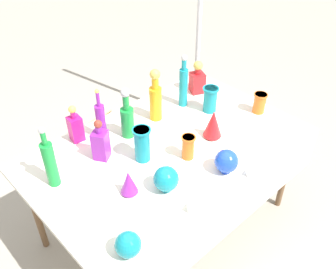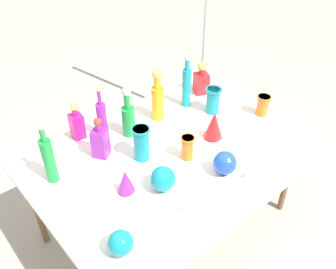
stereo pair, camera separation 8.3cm
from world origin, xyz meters
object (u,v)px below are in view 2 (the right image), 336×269
Objects in this scene: tall_bottle_1 at (49,159)px; cardboard_box_behind_left at (107,144)px; canopy_pole at (206,27)px; square_decanter_0 at (100,141)px; round_bowl_1 at (225,163)px; tall_bottle_4 at (128,117)px; slender_vase_3 at (213,100)px; round_bowl_2 at (121,243)px; square_decanter_2 at (77,124)px; slender_vase_2 at (141,143)px; fluted_vase_1 at (126,181)px; fluted_vase_0 at (214,125)px; slender_vase_0 at (187,147)px; slender_vase_1 at (263,105)px; tall_bottle_2 at (102,119)px; tall_bottle_3 at (158,98)px; tall_bottle_0 at (187,85)px; round_bowl_0 at (163,179)px; square_decanter_1 at (201,80)px.

tall_bottle_1 is 1.33m from cardboard_box_behind_left.
square_decanter_0 is at bearing -158.30° from canopy_pole.
tall_bottle_4 is at bearing 106.79° from round_bowl_1.
slender_vase_3 is 1.19m from cardboard_box_behind_left.
canopy_pole is at bearing 34.75° from round_bowl_2.
square_decanter_2 is (-0.02, 0.26, -0.01)m from square_decanter_0.
round_bowl_1 is at bearing -130.81° from canopy_pole.
tall_bottle_1 is at bearing 160.03° from slender_vase_2.
fluted_vase_1 is at bearing -144.81° from slender_vase_2.
slender_vase_2 reaches higher than fluted_vase_0.
canopy_pole reaches higher than fluted_vase_0.
tall_bottle_4 reaches higher than slender_vase_0.
square_decanter_0 is (0.33, 0.00, -0.05)m from tall_bottle_1.
slender_vase_0 is 0.71× the size of slender_vase_2.
tall_bottle_4 is 2.40× the size of slender_vase_1.
tall_bottle_2 reaches higher than round_bowl_2.
tall_bottle_3 is 0.75m from slender_vase_1.
cardboard_box_behind_left is (0.78, 0.75, -0.77)m from tall_bottle_1.
slender_vase_1 reaches higher than round_bowl_2.
square_decanter_0 is 0.11× the size of canopy_pole.
square_decanter_0 is at bearing -165.77° from tall_bottle_4.
slender_vase_3 is (0.35, -0.19, -0.07)m from tall_bottle_3.
tall_bottle_0 is at bearing 72.12° from fluted_vase_0.
round_bowl_0 is at bearing 24.35° from round_bowl_2.
square_decanter_0 is at bearing -172.23° from square_decanter_1.
cardboard_box_behind_left is at bearing 90.33° from round_bowl_1.
fluted_vase_1 is at bearing 178.59° from slender_vase_0.
slender_vase_0 is at bearing 20.82° from round_bowl_0.
tall_bottle_4 is 0.92m from round_bowl_2.
square_decanter_0 is 1.06× the size of square_decanter_1.
fluted_vase_1 is at bearing -94.61° from square_decanter_2.
tall_bottle_2 reaches higher than cardboard_box_behind_left.
tall_bottle_1 reaches higher than round_bowl_0.
fluted_vase_1 is at bearing -165.48° from slender_vase_3.
cardboard_box_behind_left is (0.76, 1.40, -0.69)m from round_bowl_2.
tall_bottle_0 is 0.22m from slender_vase_3.
fluted_vase_1 is at bearing 179.47° from slender_vase_1.
round_bowl_0 reaches higher than round_bowl_1.
slender_vase_3 is 0.64m from round_bowl_1.
slender_vase_1 is at bearing 0.01° from slender_vase_0.
slender_vase_3 is (0.69, 0.07, -0.02)m from slender_vase_2.
round_bowl_1 reaches higher than round_bowl_2.
slender_vase_2 is at bearing 139.73° from slender_vase_0.
tall_bottle_4 reaches higher than cardboard_box_behind_left.
fluted_vase_0 is at bearing 2.05° from fluted_vase_1.
tall_bottle_1 is at bearing 126.96° from fluted_vase_1.
fluted_vase_1 is at bearing 144.55° from round_bowl_0.
round_bowl_2 is (-0.31, -0.66, -0.04)m from square_decanter_0.
tall_bottle_2 is 0.20m from square_decanter_0.
tall_bottle_1 is 0.59m from tall_bottle_4.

